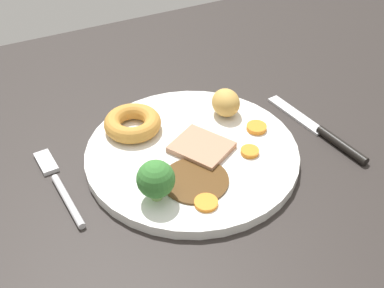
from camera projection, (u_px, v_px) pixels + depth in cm
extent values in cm
cube|color=#2B2623|center=(212.00, 157.00, 69.81)|extent=(120.00, 84.00, 3.60)
cylinder|color=white|center=(192.00, 154.00, 66.55)|extent=(28.03, 28.03, 1.40)
cylinder|color=#563819|center=(195.00, 180.00, 61.44)|extent=(8.21, 8.21, 0.30)
cube|color=tan|center=(201.00, 147.00, 65.91)|extent=(8.84, 9.23, 0.80)
torus|color=#C68938|center=(133.00, 123.00, 68.73)|extent=(7.82, 7.82, 2.27)
ellipsoid|color=tan|center=(226.00, 103.00, 71.18)|extent=(4.60, 5.15, 3.78)
cylinder|color=orange|center=(250.00, 151.00, 65.40)|extent=(2.40, 2.40, 0.59)
cylinder|color=orange|center=(206.00, 203.00, 58.40)|extent=(2.80, 2.80, 0.47)
cylinder|color=orange|center=(257.00, 128.00, 69.26)|extent=(2.76, 2.76, 0.67)
cylinder|color=#8CB766|center=(157.00, 193.00, 58.92)|extent=(1.34, 1.34, 1.42)
sphere|color=#387A33|center=(156.00, 179.00, 57.47)|extent=(4.50, 4.50, 4.50)
cylinder|color=silver|center=(68.00, 201.00, 60.31)|extent=(1.66, 9.54, 0.90)
cube|color=silver|center=(46.00, 162.00, 65.89)|extent=(2.35, 4.65, 0.60)
cylinder|color=black|center=(342.00, 145.00, 68.15)|extent=(2.35, 8.58, 1.20)
cube|color=silver|center=(296.00, 115.00, 74.17)|extent=(3.11, 10.63, 0.40)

